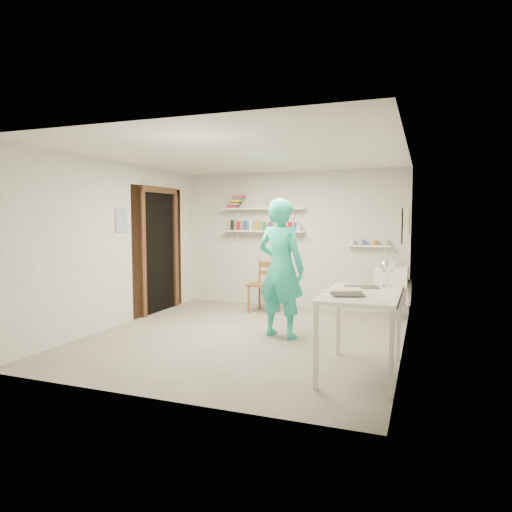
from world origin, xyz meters
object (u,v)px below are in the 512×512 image
(man, at_px, (281,268))
(wall_clock, at_px, (282,244))
(desk_lamp, at_px, (388,267))
(belfast_sink, at_px, (392,275))
(work_table, at_px, (361,333))
(wooden_chair, at_px, (264,285))

(man, bearing_deg, wall_clock, -63.37)
(desk_lamp, bearing_deg, belfast_sink, 92.54)
(belfast_sink, bearing_deg, work_table, -92.38)
(man, relative_size, wall_clock, 5.56)
(wall_clock, xyz_separation_m, desk_lamp, (1.46, -0.82, -0.17))
(wooden_chair, height_order, work_table, wooden_chair)
(man, xyz_separation_m, desk_lamp, (1.41, -0.61, 0.13))
(man, height_order, wooden_chair, man)
(belfast_sink, height_order, wall_clock, wall_clock)
(wall_clock, height_order, work_table, wall_clock)
(wooden_chair, xyz_separation_m, work_table, (1.92, -2.49, -0.06))
(man, xyz_separation_m, wooden_chair, (-0.72, 1.38, -0.45))
(man, relative_size, work_table, 1.47)
(belfast_sink, xyz_separation_m, wall_clock, (-1.36, -1.33, 0.52))
(desk_lamp, bearing_deg, man, 156.61)
(belfast_sink, height_order, wooden_chair, wooden_chair)
(wooden_chair, bearing_deg, belfast_sink, 15.27)
(belfast_sink, height_order, work_table, belfast_sink)
(wooden_chair, bearing_deg, desk_lamp, -32.38)
(man, bearing_deg, belfast_sink, -116.98)
(belfast_sink, distance_m, wooden_chair, 2.05)
(wall_clock, height_order, desk_lamp, wall_clock)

